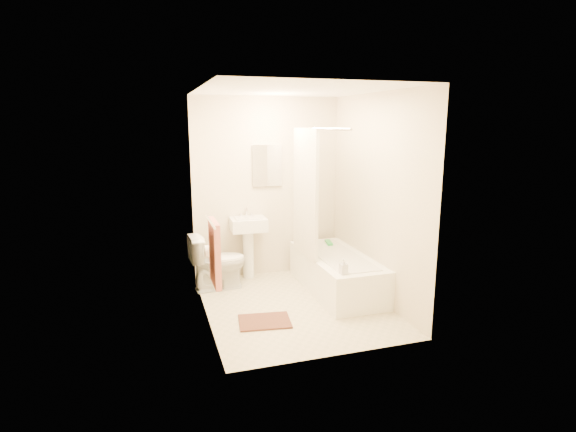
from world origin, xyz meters
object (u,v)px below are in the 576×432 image
object	(u,v)px
sink	(248,246)
bath_mat	(265,321)
toilet	(218,262)
bathtub	(336,273)
soap_bottle	(343,267)

from	to	relation	value
sink	bath_mat	bearing A→B (deg)	-93.75
toilet	bath_mat	world-z (taller)	toilet
toilet	sink	xyz separation A→B (m)	(0.45, 0.26, 0.11)
bathtub	sink	bearing A→B (deg)	141.31
bathtub	soap_bottle	xyz separation A→B (m)	(-0.21, -0.67, 0.31)
sink	soap_bottle	distance (m)	1.61
sink	bathtub	world-z (taller)	sink
bath_mat	sink	bearing A→B (deg)	84.18
sink	bathtub	xyz separation A→B (m)	(0.95, -0.76, -0.23)
toilet	sink	distance (m)	0.53
toilet	bath_mat	xyz separation A→B (m)	(0.31, -1.14, -0.34)
bath_mat	soap_bottle	bearing A→B (deg)	-1.98
toilet	soap_bottle	distance (m)	1.68
bath_mat	soap_bottle	world-z (taller)	soap_bottle
toilet	soap_bottle	xyz separation A→B (m)	(1.19, -1.17, 0.19)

